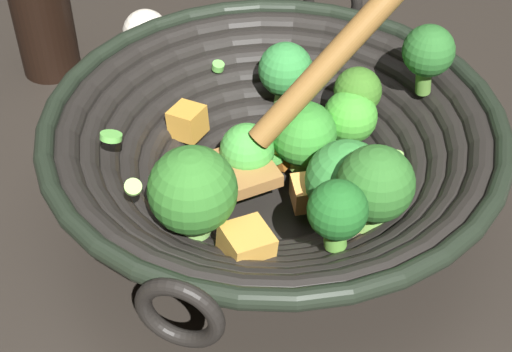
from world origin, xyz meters
TOP-DOWN VIEW (x-y plane):
  - ground_plane at (0.00, 0.00)m, footprint 4.00×4.00m
  - wok at (-0.00, 0.00)m, footprint 0.34×0.38m
  - garlic_bulb at (0.15, -0.20)m, footprint 0.05×0.05m

SIDE VIEW (x-z plane):
  - ground_plane at x=0.00m, z-range 0.00..0.00m
  - garlic_bulb at x=0.15m, z-range 0.00..0.05m
  - wok at x=0.00m, z-range -0.06..0.18m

